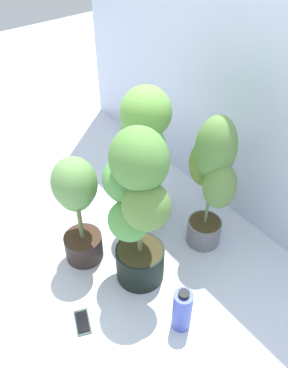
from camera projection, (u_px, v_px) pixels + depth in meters
The scene contains 8 objects.
ground_plane at pixel (125, 275), 2.16m from camera, with size 8.00×8.00×0.00m, color silver.
mylar_back_wall at pixel (266, 59), 1.88m from camera, with size 3.20×0.01×2.00m, color silver.
potted_plant_back_center at pixel (212, 175), 2.02m from camera, with size 0.37×0.27×0.84m.
potted_plant_center at pixel (137, 202), 1.81m from camera, with size 0.51×0.40×0.93m.
potted_plant_front_left at pixel (77, 203), 2.01m from camera, with size 0.31×0.28×0.68m.
potted_plant_back_left at pixel (145, 144), 2.14m from camera, with size 0.40×0.36×0.88m.
cell_phone at pixel (82, 322), 1.94m from camera, with size 0.16×0.12×0.01m.
nutrient_bottle at pixel (182, 310), 1.85m from camera, with size 0.09×0.09×0.27m.
Camera 1 is at (1.11, -0.70, 1.77)m, focal length 36.95 mm.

